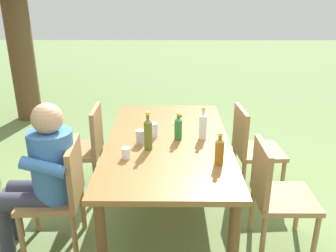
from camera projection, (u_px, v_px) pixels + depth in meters
The scene contains 16 objects.
ground_plane at pixel (168, 213), 3.22m from camera, with size 24.00×24.00×0.00m, color #6B844C.
dining_table at pixel (168, 148), 2.98m from camera, with size 1.86×1.01×0.73m.
chair_far_left at pixel (61, 190), 2.66m from camera, with size 0.47×0.47×0.87m.
chair_far_right at pixel (86, 145), 3.44m from camera, with size 0.45×0.45×0.87m.
chair_near_right at pixel (251, 146), 3.42m from camera, with size 0.47×0.47×0.87m.
chair_near_left at pixel (275, 192), 2.65m from camera, with size 0.44×0.44×0.87m.
person_in_white_shirt at pixel (43, 171), 2.60m from camera, with size 0.47×0.61×1.18m.
bottle_amber at pixel (219, 151), 2.50m from camera, with size 0.06×0.06×0.24m.
bottle_olive at pixel (148, 133), 2.72m from camera, with size 0.06×0.06×0.31m.
bottle_green at pixel (178, 128), 2.91m from camera, with size 0.06×0.06×0.24m.
bottle_clear at pixel (203, 125), 2.93m from camera, with size 0.06×0.06×0.27m.
cup_steel at pixel (140, 137), 2.85m from camera, with size 0.07×0.07×0.12m, color #B2B7BC.
cup_glass at pixel (153, 130), 2.99m from camera, with size 0.08×0.08×0.12m, color silver.
cup_white at pixel (126, 153), 2.61m from camera, with size 0.07×0.07×0.08m, color white.
table_knife at pixel (177, 119), 3.41m from camera, with size 0.23×0.11×0.01m.
backpack_by_far_side at pixel (144, 136), 4.42m from camera, with size 0.29×0.25×0.40m.
Camera 1 is at (-2.72, -0.02, 1.90)m, focal length 37.76 mm.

